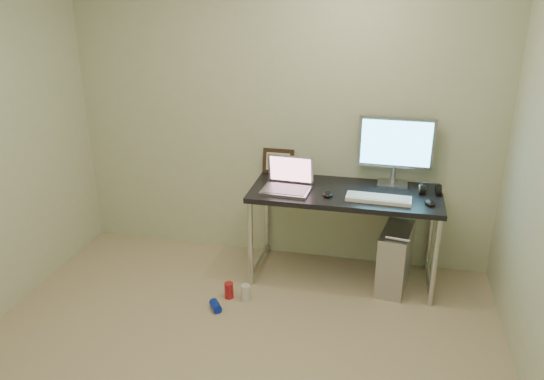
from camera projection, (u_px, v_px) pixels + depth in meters
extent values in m
cube|color=beige|center=(281.00, 114.00, 4.29)|extent=(3.50, 0.02, 2.50)
cube|color=black|center=(345.00, 193.00, 4.07)|extent=(1.45, 0.64, 0.04)
cylinder|color=silver|center=(251.00, 244.00, 4.10)|extent=(0.04, 0.04, 0.71)
cylinder|color=silver|center=(267.00, 215.00, 4.60)|extent=(0.04, 0.04, 0.71)
cylinder|color=silver|center=(435.00, 263.00, 3.82)|extent=(0.04, 0.04, 0.71)
cylinder|color=silver|center=(431.00, 231.00, 4.32)|extent=(0.04, 0.04, 0.71)
cylinder|color=silver|center=(259.00, 259.00, 4.45)|extent=(0.04, 0.56, 0.04)
cylinder|color=silver|center=(429.00, 277.00, 4.17)|extent=(0.04, 0.56, 0.04)
cube|color=#A4A3A7|center=(395.00, 258.00, 4.11)|extent=(0.28, 0.50, 0.49)
cylinder|color=#A1A0A7|center=(398.00, 239.00, 3.84)|extent=(0.18, 0.05, 0.02)
cylinder|color=#A1A0A7|center=(398.00, 217.00, 4.19)|extent=(0.18, 0.05, 0.02)
cylinder|color=black|center=(391.00, 222.00, 4.36)|extent=(0.01, 0.16, 0.69)
cylinder|color=black|center=(402.00, 227.00, 4.33)|extent=(0.02, 0.11, 0.71)
cylinder|color=#AF1D23|center=(229.00, 290.00, 4.02)|extent=(0.08, 0.08, 0.13)
cylinder|color=silver|center=(246.00, 293.00, 3.99)|extent=(0.07, 0.07, 0.13)
cylinder|color=#0D25B7|center=(216.00, 306.00, 3.88)|extent=(0.12, 0.13, 0.06)
cube|color=#A1A0A7|center=(286.00, 191.00, 4.05)|extent=(0.37, 0.27, 0.02)
cube|color=gray|center=(286.00, 189.00, 4.04)|extent=(0.33, 0.23, 0.00)
cube|color=#9D9DA5|center=(291.00, 169.00, 4.13)|extent=(0.36, 0.07, 0.23)
cube|color=#8C5765|center=(290.00, 170.00, 4.12)|extent=(0.33, 0.06, 0.20)
cube|color=#A1A0A7|center=(392.00, 184.00, 4.19)|extent=(0.24, 0.17, 0.02)
cylinder|color=#A1A0A7|center=(393.00, 174.00, 4.18)|extent=(0.04, 0.04, 0.13)
cube|color=#A1A0A7|center=(396.00, 143.00, 4.07)|extent=(0.58, 0.05, 0.40)
cube|color=#49B2E0|center=(396.00, 143.00, 4.05)|extent=(0.53, 0.02, 0.35)
cube|color=white|center=(378.00, 199.00, 3.88)|extent=(0.48, 0.17, 0.03)
ellipsoid|color=black|center=(430.00, 202.00, 3.81)|extent=(0.10, 0.13, 0.04)
ellipsoid|color=black|center=(328.00, 193.00, 3.97)|extent=(0.09, 0.13, 0.04)
cylinder|color=black|center=(422.00, 190.00, 4.02)|extent=(0.04, 0.10, 0.10)
cylinder|color=black|center=(438.00, 191.00, 3.99)|extent=(0.04, 0.10, 0.10)
cube|color=black|center=(431.00, 184.00, 3.98)|extent=(0.13, 0.02, 0.01)
cube|color=black|center=(278.00, 161.00, 4.41)|extent=(0.26, 0.07, 0.21)
cylinder|color=silver|center=(305.00, 170.00, 4.36)|extent=(0.01, 0.01, 0.10)
cylinder|color=white|center=(305.00, 163.00, 4.34)|extent=(0.05, 0.03, 0.04)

